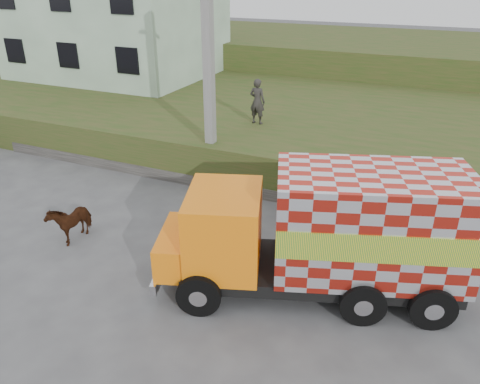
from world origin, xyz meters
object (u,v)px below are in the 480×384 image
at_px(cow, 70,220).
at_px(pedestrian, 257,101).
at_px(utility_pole, 209,67).
at_px(cargo_truck, 327,233).

height_order(cow, pedestrian, pedestrian).
bearing_deg(utility_pole, cow, -110.33).
height_order(utility_pole, cargo_truck, utility_pole).
relative_size(cow, pedestrian, 0.77).
height_order(cargo_truck, pedestrian, pedestrian).
relative_size(utility_pole, pedestrian, 4.62).
distance_m(utility_pole, pedestrian, 3.24).
bearing_deg(pedestrian, cow, 78.14).
relative_size(utility_pole, cargo_truck, 1.10).
height_order(utility_pole, pedestrian, utility_pole).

